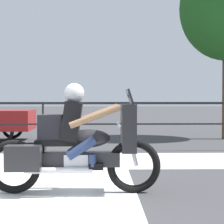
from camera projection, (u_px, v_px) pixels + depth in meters
The scene contains 4 objects.
sidewalk_band at pixel (33, 161), 9.37m from camera, with size 44.00×2.40×0.01m, color #B7B2A8.
crosswalk_band at pixel (3, 200), 5.78m from camera, with size 3.62×6.00×0.01m, color silver.
fence_railing at pixel (43, 113), 11.04m from camera, with size 36.00×0.05×1.25m.
motorcycle at pixel (75, 144), 6.21m from camera, with size 2.48×0.76×1.57m.
Camera 1 is at (1.48, -5.97, 1.37)m, focal length 70.00 mm.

